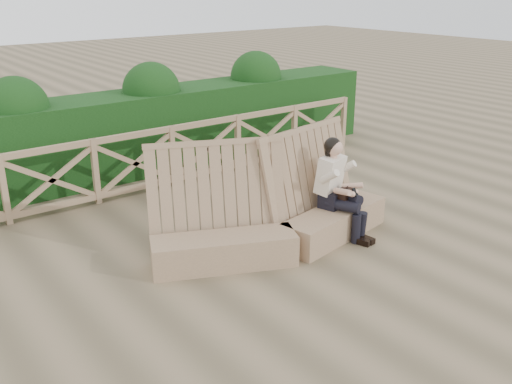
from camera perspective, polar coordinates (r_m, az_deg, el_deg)
ground at (r=7.37m, az=0.47°, el=-7.83°), size 60.00×60.00×0.00m
bench at (r=7.80m, az=2.32°, el=-3.01°), size 3.68×1.45×1.55m
woman at (r=8.17m, az=8.17°, el=0.65°), size 0.53×0.95×1.44m
guardrail at (r=9.94m, az=-11.98°, el=2.82°), size 10.10×0.09×1.10m
hedge at (r=10.95m, az=-14.81°, el=5.28°), size 12.00×1.20×1.50m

